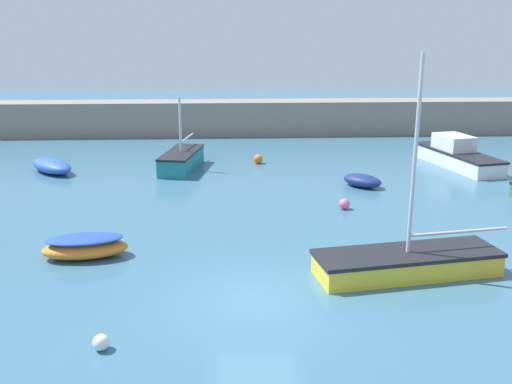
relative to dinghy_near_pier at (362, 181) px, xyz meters
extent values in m
cube|color=#38667F|center=(-5.70, -11.83, -0.40)|extent=(120.00, 120.00, 0.20)
cube|color=gray|center=(-5.70, 14.77, 0.90)|extent=(67.61, 2.56, 2.40)
ellipsoid|color=navy|center=(0.00, 0.00, 0.00)|extent=(2.21, 2.21, 0.60)
cube|color=teal|center=(-8.96, 3.93, 0.14)|extent=(2.23, 4.46, 0.89)
cube|color=black|center=(-8.96, 3.93, 0.65)|extent=(2.28, 4.55, 0.12)
cylinder|color=silver|center=(-8.96, 3.93, 2.09)|extent=(0.13, 0.13, 3.02)
cylinder|color=silver|center=(-8.73, 5.24, 1.19)|extent=(0.57, 2.64, 0.10)
cube|color=yellow|center=(-0.96, -10.22, 0.01)|extent=(5.83, 2.59, 0.62)
cube|color=black|center=(-0.96, -10.22, 0.38)|extent=(5.94, 2.65, 0.12)
cylinder|color=silver|center=(-0.96, -10.22, 3.35)|extent=(0.12, 0.12, 6.05)
cylinder|color=silver|center=(0.68, -9.94, 0.95)|extent=(3.30, 0.65, 0.09)
ellipsoid|color=#2D56B7|center=(-15.77, 3.56, 0.07)|extent=(3.24, 3.36, 0.73)
ellipsoid|color=orange|center=(-11.19, -8.37, 0.00)|extent=(2.92, 1.66, 0.59)
ellipsoid|color=#23479E|center=(-11.19, -8.37, 0.34)|extent=(2.63, 1.50, 0.24)
cube|color=white|center=(6.21, 3.98, 0.07)|extent=(3.05, 6.37, 0.74)
cube|color=black|center=(6.21, 3.98, 0.50)|extent=(3.11, 6.50, 0.12)
cube|color=silver|center=(6.11, 4.43, 0.90)|extent=(1.93, 2.46, 0.94)
sphere|color=orange|center=(-4.75, 5.20, -0.04)|extent=(0.52, 0.52, 0.52)
sphere|color=white|center=(-9.45, -14.17, -0.10)|extent=(0.40, 0.40, 0.40)
sphere|color=#EA668C|center=(-1.57, -3.53, -0.07)|extent=(0.45, 0.45, 0.45)
camera|label=1|loc=(-6.38, -26.23, 6.95)|focal=40.00mm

